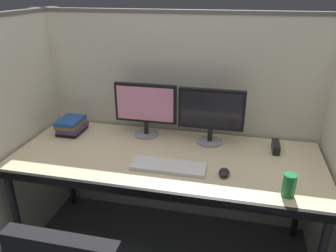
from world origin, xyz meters
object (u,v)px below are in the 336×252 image
keyboard_main (169,166)px  red_stapler (276,147)px  desk (166,164)px  book_stack (72,126)px  soda_can (289,185)px  monitor_left (146,106)px  monitor_right (211,113)px  computer_mouse (224,173)px

keyboard_main → red_stapler: red_stapler is taller
desk → book_stack: 0.78m
desk → soda_can: (0.69, -0.26, 0.11)m
desk → monitor_left: bearing=126.5°
keyboard_main → red_stapler: size_ratio=2.87×
red_stapler → soda_can: (0.03, -0.50, 0.03)m
desk → monitor_right: monitor_right is taller
computer_mouse → red_stapler: 0.48m
monitor_left → book_stack: bearing=-172.2°
monitor_left → monitor_right: size_ratio=1.00×
computer_mouse → monitor_right: bearing=107.4°
keyboard_main → soda_can: bearing=-11.6°
desk → red_stapler: size_ratio=12.67×
desk → monitor_left: 0.44m
desk → book_stack: (-0.74, 0.21, 0.10)m
desk → computer_mouse: (0.37, -0.14, 0.07)m
desk → computer_mouse: bearing=-20.9°
desk → computer_mouse: 0.40m
monitor_right → computer_mouse: 0.46m
keyboard_main → book_stack: bearing=156.8°
desk → book_stack: size_ratio=8.65×
red_stapler → monitor_right: bearing=176.8°
desk → red_stapler: red_stapler is taller
desk → monitor_left: size_ratio=4.42×
monitor_left → monitor_right: bearing=-2.7°
monitor_right → computer_mouse: monitor_right is taller
monitor_right → keyboard_main: size_ratio=1.00×
book_stack → keyboard_main: bearing=-23.2°
red_stapler → book_stack: bearing=-178.9°
monitor_left → book_stack: 0.56m
red_stapler → desk: bearing=-160.6°
desk → keyboard_main: (0.05, -0.13, 0.06)m
monitor_right → keyboard_main: monitor_right is taller
desk → computer_mouse: computer_mouse is taller
monitor_left → soda_can: bearing=-31.2°
monitor_left → computer_mouse: (0.57, -0.42, -0.20)m
red_stapler → monitor_left: bearing=177.0°
soda_can → book_stack: (-1.43, 0.47, -0.01)m
keyboard_main → book_stack: size_ratio=1.96×
computer_mouse → red_stapler: (0.30, 0.37, 0.01)m
keyboard_main → red_stapler: 0.72m
soda_can → monitor_left: bearing=148.8°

